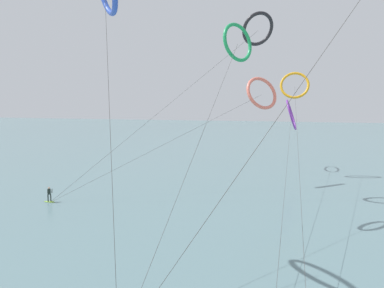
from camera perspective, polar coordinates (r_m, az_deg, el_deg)
name	(u,v)px	position (r m, az deg, el deg)	size (l,w,h in m)	color
sea_water	(270,139)	(108.32, 12.47, 0.79)	(400.00, 200.00, 0.08)	slate
surfer_lime	(49,195)	(42.14, -22.08, -7.72)	(1.40, 0.71, 1.70)	#8CC62D
kite_emerald	(238,43)	(33.69, 7.39, 15.95)	(3.68, 21.43, 18.26)	#199351
kite_violet	(291,115)	(60.64, 15.77, 4.56)	(2.10, 50.07, 11.52)	purple
kite_charcoal	(258,29)	(43.12, 10.57, 17.79)	(23.50, 12.16, 21.21)	black
kite_coral	(262,93)	(48.30, 11.18, 8.08)	(23.91, 18.61, 14.48)	#EA7260
kite_amber	(295,85)	(55.38, 16.27, 9.09)	(4.32, 44.31, 15.61)	orange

